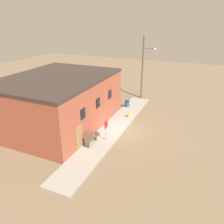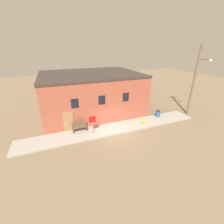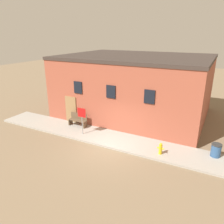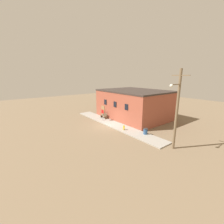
# 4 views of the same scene
# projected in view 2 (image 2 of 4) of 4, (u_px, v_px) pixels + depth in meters

# --- Properties ---
(ground_plane) EXTENTS (80.00, 80.00, 0.00)m
(ground_plane) POSITION_uv_depth(u_px,v_px,m) (119.00, 134.00, 14.97)
(ground_plane) COLOR #7A664C
(sidewalk) EXTENTS (19.26, 2.36, 0.13)m
(sidewalk) POSITION_uv_depth(u_px,v_px,m) (115.00, 128.00, 15.95)
(sidewalk) COLOR #9E998E
(sidewalk) RESTS_ON ground
(brick_building) EXTENTS (11.93, 9.20, 5.09)m
(brick_building) POSITION_uv_depth(u_px,v_px,m) (91.00, 93.00, 19.51)
(brick_building) COLOR #9E4C38
(brick_building) RESTS_ON ground
(fire_hydrant) EXTENTS (0.40, 0.19, 0.71)m
(fire_hydrant) POSITION_uv_depth(u_px,v_px,m) (143.00, 122.00, 16.40)
(fire_hydrant) COLOR gold
(fire_hydrant) RESTS_ON sidewalk
(stop_sign) EXTENTS (0.64, 0.06, 1.90)m
(stop_sign) POSITION_uv_depth(u_px,v_px,m) (93.00, 122.00, 14.28)
(stop_sign) COLOR gray
(stop_sign) RESTS_ON sidewalk
(bench) EXTENTS (1.44, 0.44, 0.99)m
(bench) POSITION_uv_depth(u_px,v_px,m) (80.00, 127.00, 15.13)
(bench) COLOR brown
(bench) RESTS_ON sidewalk
(trash_bin) EXTENTS (0.57, 0.57, 0.77)m
(trash_bin) POSITION_uv_depth(u_px,v_px,m) (158.00, 113.00, 18.38)
(trash_bin) COLOR #2D517F
(trash_bin) RESTS_ON sidewalk
(utility_pole) EXTENTS (1.80, 1.72, 8.30)m
(utility_pole) POSITION_uv_depth(u_px,v_px,m) (195.00, 80.00, 17.73)
(utility_pole) COLOR brown
(utility_pole) RESTS_ON ground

